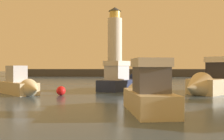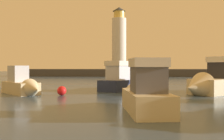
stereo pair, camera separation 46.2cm
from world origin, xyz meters
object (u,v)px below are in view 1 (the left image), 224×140
(lighthouse, at_px, (115,40))
(motorboat_0, at_px, (22,85))
(motorboat_1, at_px, (146,93))
(motorboat_5, at_px, (127,81))
(mooring_buoy, at_px, (61,91))
(motorboat_4, at_px, (212,82))

(lighthouse, height_order, motorboat_0, lighthouse)
(motorboat_1, bearing_deg, motorboat_5, 93.64)
(lighthouse, bearing_deg, mooring_buoy, -93.86)
(motorboat_1, relative_size, motorboat_5, 0.85)
(motorboat_5, distance_m, mooring_buoy, 8.52)
(mooring_buoy, bearing_deg, motorboat_0, 170.77)
(lighthouse, xyz_separation_m, motorboat_4, (10.17, -44.53, -8.43))
(motorboat_5, xyz_separation_m, mooring_buoy, (-5.67, -6.35, -0.52))
(lighthouse, relative_size, motorboat_5, 2.03)
(motorboat_4, height_order, motorboat_5, motorboat_4)
(mooring_buoy, bearing_deg, lighthouse, 86.14)
(mooring_buoy, bearing_deg, motorboat_4, 8.76)
(motorboat_4, bearing_deg, lighthouse, 102.87)
(motorboat_4, bearing_deg, mooring_buoy, -171.24)
(motorboat_0, relative_size, motorboat_5, 0.71)
(motorboat_4, xyz_separation_m, mooring_buoy, (-13.32, -2.05, -0.65))
(motorboat_1, relative_size, mooring_buoy, 8.58)
(motorboat_1, height_order, motorboat_5, motorboat_5)
(lighthouse, bearing_deg, motorboat_1, -86.40)
(lighthouse, distance_m, motorboat_4, 46.45)
(motorboat_5, bearing_deg, motorboat_1, -86.36)
(motorboat_0, xyz_separation_m, motorboat_5, (9.29, 5.76, 0.10))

